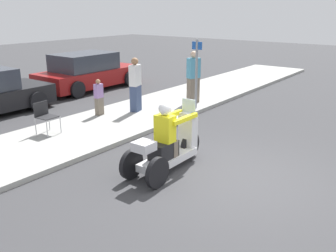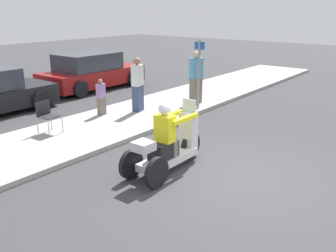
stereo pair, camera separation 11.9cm
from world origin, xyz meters
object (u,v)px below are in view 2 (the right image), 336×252
at_px(spectator_mid_group, 196,78).
at_px(folding_chair_set_back, 46,114).
at_px(spectator_near_curb, 138,86).
at_px(motorcycle_trike, 168,146).
at_px(spectator_by_tree, 101,98).
at_px(street_sign, 199,71).
at_px(parked_car_lot_left, 91,72).

relative_size(spectator_mid_group, folding_chair_set_back, 2.13).
xyz_separation_m(spectator_mid_group, folding_chair_set_back, (-5.09, 1.23, -0.34)).
distance_m(spectator_near_curb, folding_chair_set_back, 3.09).
distance_m(motorcycle_trike, spectator_by_tree, 4.35).
height_order(spectator_near_curb, folding_chair_set_back, spectator_near_curb).
bearing_deg(street_sign, spectator_mid_group, 40.09).
distance_m(folding_chair_set_back, parked_car_lot_left, 6.12).
height_order(parked_car_lot_left, street_sign, street_sign).
bearing_deg(motorcycle_trike, parked_car_lot_left, 59.13).
height_order(spectator_near_curb, street_sign, street_sign).
height_order(motorcycle_trike, street_sign, street_sign).
bearing_deg(spectator_by_tree, spectator_mid_group, -24.86).
bearing_deg(spectator_mid_group, spectator_by_tree, 155.14).
bearing_deg(motorcycle_trike, spectator_near_curb, 50.52).
bearing_deg(spectator_by_tree, motorcycle_trike, -114.17).
bearing_deg(spectator_by_tree, street_sign, -37.69).
height_order(spectator_by_tree, spectator_mid_group, spectator_mid_group).
relative_size(spectator_by_tree, folding_chair_set_back, 1.33).
bearing_deg(spectator_by_tree, parked_car_lot_left, 52.72).
distance_m(spectator_mid_group, street_sign, 0.84).
height_order(spectator_by_tree, parked_car_lot_left, parked_car_lot_left).
relative_size(spectator_mid_group, parked_car_lot_left, 0.40).
height_order(spectator_mid_group, street_sign, street_sign).
relative_size(motorcycle_trike, spectator_mid_group, 1.26).
relative_size(parked_car_lot_left, street_sign, 2.01).
relative_size(spectator_near_curb, spectator_mid_group, 0.96).
bearing_deg(folding_chair_set_back, spectator_by_tree, 4.84).
xyz_separation_m(motorcycle_trike, folding_chair_set_back, (-0.28, 3.79, 0.10)).
distance_m(spectator_by_tree, parked_car_lot_left, 4.54).
height_order(motorcycle_trike, spectator_mid_group, spectator_mid_group).
distance_m(motorcycle_trike, street_sign, 4.78).
xyz_separation_m(spectator_near_curb, street_sign, (1.46, -1.30, 0.39)).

